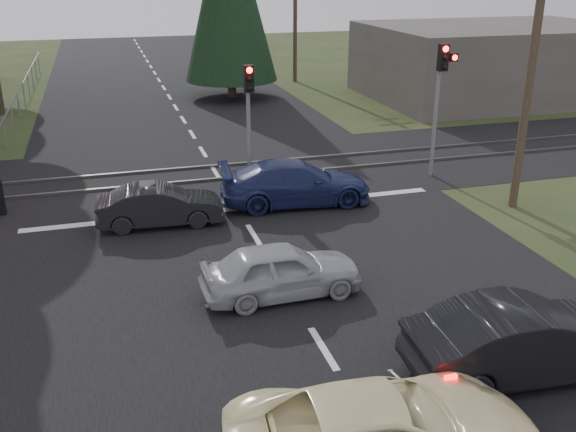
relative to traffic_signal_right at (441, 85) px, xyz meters
name	(u,v)px	position (x,y,z in m)	size (l,w,h in m)	color
ground	(323,349)	(-7.55, -9.47, -3.31)	(120.00, 120.00, 0.00)	#293618
road	(227,191)	(-7.55, 0.53, -3.31)	(14.00, 100.00, 0.01)	black
rail_corridor	(216,173)	(-7.55, 2.53, -3.31)	(120.00, 8.00, 0.01)	black
stop_line	(238,209)	(-7.55, -1.27, -3.30)	(13.00, 0.35, 0.00)	silver
rail_near	(220,179)	(-7.55, 1.73, -3.26)	(120.00, 0.12, 0.10)	#59544C
rail_far	(212,166)	(-7.55, 3.33, -3.26)	(120.00, 0.12, 0.10)	#59544C
traffic_signal_right	(441,85)	(0.00, 0.00, 0.00)	(0.68, 0.48, 4.70)	slate
traffic_signal_center	(249,104)	(-6.55, 1.20, -0.51)	(0.32, 0.48, 4.10)	slate
utility_pole_near	(533,55)	(0.95, -3.47, 1.41)	(1.80, 0.26, 9.00)	#4C3D2D
utility_pole_mid	(295,5)	(0.95, 20.53, 1.41)	(1.80, 0.26, 9.00)	#4C3D2D
fence_left	(18,123)	(-15.35, 13.03, -3.31)	(0.10, 36.00, 1.20)	slate
building_right	(495,61)	(10.45, 12.53, -1.31)	(14.00, 10.00, 4.00)	#59514C
dark_hatchback	(525,340)	(-4.24, -11.32, -2.58)	(1.56, 4.48, 1.48)	black
silver_car	(281,270)	(-7.75, -7.06, -2.68)	(1.50, 3.73, 1.27)	#A3A5AB
blue_sedan	(295,183)	(-5.65, -1.30, -2.62)	(1.96, 4.81, 1.40)	#1A234F
dark_car_far	(160,206)	(-10.00, -1.91, -2.71)	(1.28, 3.66, 1.21)	black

